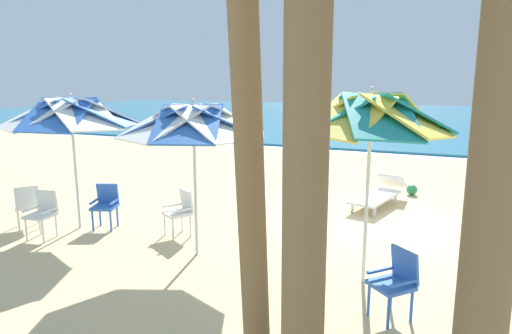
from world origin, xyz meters
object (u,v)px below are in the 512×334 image
Objects in this scene: sun_lounger_0 at (480,199)px; plastic_chair_0 at (396,280)px; beach_umbrella_0 at (371,116)px; plastic_chair_1 at (180,210)px; sun_lounger_1 at (379,194)px; palm_tree_2 at (505,125)px; plastic_chair_2 at (43,211)px; beach_umbrella_2 at (71,114)px; plastic_chair_4 at (106,203)px; beach_ball at (412,190)px; beach_umbrella_1 at (193,122)px; plastic_chair_3 at (27,204)px.

plastic_chair_0 is at bearing -102.70° from sun_lounger_0.
plastic_chair_1 is (-3.49, 0.63, -1.89)m from beach_umbrella_0.
palm_tree_2 is at bearing -76.96° from sun_lounger_1.
plastic_chair_2 reaches higher than sun_lounger_0.
plastic_chair_2 is (-0.19, -0.67, -1.75)m from beach_umbrella_2.
beach_umbrella_0 is 1.24× the size of sun_lounger_1.
plastic_chair_4 is at bearing 53.28° from plastic_chair_2.
plastic_chair_4 is at bearing -141.47° from sun_lounger_1.
beach_umbrella_2 is 0.61× the size of palm_tree_2.
sun_lounger_1 reaches higher than beach_ball.
palm_tree_2 is (4.00, -2.95, 0.37)m from beach_umbrella_1.
palm_tree_2 is at bearing -37.41° from plastic_chair_1.
beach_umbrella_2 reaches higher than sun_lounger_1.
beach_umbrella_0 is 5.56m from beach_umbrella_2.
plastic_chair_2 is at bearing -126.72° from plastic_chair_4.
sun_lounger_0 reaches higher than beach_ball.
plastic_chair_3 reaches higher than beach_ball.
beach_umbrella_2 reaches higher than plastic_chair_4.
plastic_chair_1 is at bearing -142.91° from sun_lounger_0.
beach_umbrella_1 reaches higher than sun_lounger_1.
beach_umbrella_1 is 6.73m from sun_lounger_0.
plastic_chair_0 and plastic_chair_3 have the same top height.
plastic_chair_0 reaches higher than beach_ball.
beach_umbrella_0 is 3.21× the size of plastic_chair_4.
plastic_chair_3 is at bearing -155.10° from plastic_chair_4.
palm_tree_2 is 8.91m from beach_ball.
beach_umbrella_1 is 2.98× the size of plastic_chair_1.
plastic_chair_0 reaches higher than sun_lounger_1.
sun_lounger_1 is 7.71m from palm_tree_2.
sun_lounger_0 is at bearing 30.98° from beach_umbrella_2.
plastic_chair_3 reaches higher than sun_lounger_1.
sun_lounger_0 is 8.10× the size of beach_ball.
beach_umbrella_1 is 0.98× the size of beach_umbrella_2.
plastic_chair_2 is at bearing -175.37° from beach_umbrella_0.
plastic_chair_1 is 1.00× the size of plastic_chair_2.
plastic_chair_4 is (-5.59, 1.28, 0.00)m from plastic_chair_0.
beach_umbrella_1 reaches higher than plastic_chair_3.
beach_ball is at bearing 87.37° from beach_umbrella_0.
plastic_chair_2 is (-5.74, -0.47, -1.89)m from beach_umbrella_0.
plastic_chair_2 reaches higher than beach_ball.
plastic_chair_3 is 8.81m from beach_ball.
beach_umbrella_1 is 6.64m from beach_ball.
plastic_chair_2 is at bearing -154.04° from plastic_chair_1.
plastic_chair_4 is at bearing 24.90° from plastic_chair_3.
plastic_chair_2 is 1.00× the size of plastic_chair_4.
beach_umbrella_1 is at bearing -118.25° from beach_ball.
plastic_chair_2 is (-3.01, -0.41, -1.72)m from beach_umbrella_1.
plastic_chair_0 is at bearing -58.63° from beach_umbrella_0.
beach_ball is (5.99, 5.97, -0.36)m from plastic_chair_2.
plastic_chair_4 is (1.38, 0.64, 0.00)m from plastic_chair_3.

